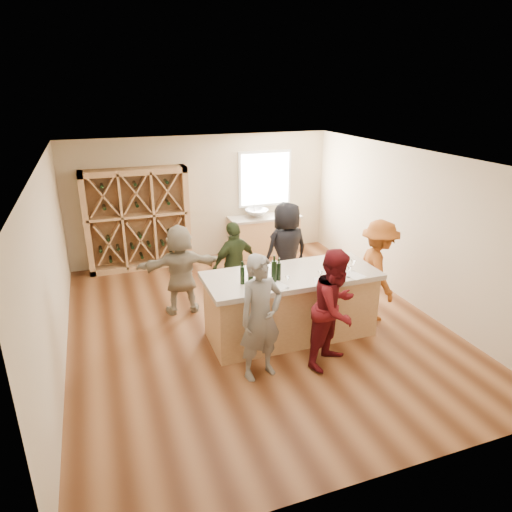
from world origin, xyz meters
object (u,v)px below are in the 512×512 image
object	(u,v)px
wine_bottle_d	(274,271)
wine_bottle_e	(279,272)
tasting_counter_base	(291,307)
person_far_mid	(235,264)
wine_bottle_b	(251,276)
wine_bottle_a	(242,275)
person_near_left	(261,318)
wine_rack	(138,220)
sink	(257,213)
wine_bottle_c	(262,272)
person_far_left	(181,269)
person_near_right	(335,308)
person_far_right	(286,250)
person_server	(378,270)

from	to	relation	value
wine_bottle_d	wine_bottle_e	size ratio (longest dim) A/B	1.22
tasting_counter_base	person_far_mid	xyz separation A→B (m)	(-0.51, 1.34, 0.30)
wine_bottle_b	wine_bottle_a	bearing A→B (deg)	126.62
wine_bottle_d	person_near_left	size ratio (longest dim) A/B	0.18
tasting_counter_base	person_near_left	bearing A→B (deg)	-134.04
wine_rack	person_near_left	xyz separation A→B (m)	(1.09, -4.67, -0.20)
sink	wine_bottle_c	size ratio (longest dim) A/B	1.85
sink	person_far_mid	size ratio (longest dim) A/B	0.34
wine_bottle_a	person_near_left	xyz separation A→B (m)	(0.01, -0.75, -0.32)
sink	tasting_counter_base	bearing A→B (deg)	-101.71
wine_bottle_c	person_far_left	xyz separation A→B (m)	(-0.94, 1.52, -0.42)
wine_bottle_c	person_near_right	bearing A→B (deg)	-45.51
person_near_left	wine_bottle_d	bearing A→B (deg)	43.39
tasting_counter_base	person_far_right	xyz separation A→B (m)	(0.52, 1.39, 0.42)
wine_bottle_b	person_near_left	distance (m)	0.72
person_far_right	person_near_left	bearing A→B (deg)	50.37
wine_bottle_c	wine_bottle_e	bearing A→B (deg)	-11.81
wine_bottle_e	person_far_mid	bearing A→B (deg)	98.42
person_far_mid	wine_bottle_b	bearing A→B (deg)	62.99
person_near_right	person_far_mid	bearing A→B (deg)	78.02
wine_bottle_b	person_near_right	size ratio (longest dim) A/B	0.19
wine_bottle_d	wine_rack	bearing A→B (deg)	111.13
wine_bottle_c	person_far_right	xyz separation A→B (m)	(1.06, 1.50, -0.31)
sink	wine_bottle_a	size ratio (longest dim) A/B	2.01
person_near_right	person_server	xyz separation A→B (m)	(1.36, 0.99, -0.00)
wine_rack	person_server	distance (m)	5.16
wine_bottle_d	person_far_left	size ratio (longest dim) A/B	0.20
tasting_counter_base	wine_bottle_c	size ratio (longest dim) A/B	8.87
person_server	person_far_right	xyz separation A→B (m)	(-1.11, 1.33, 0.04)
wine_bottle_a	person_far_mid	distance (m)	1.55
person_server	person_far_right	world-z (taller)	person_far_right
person_far_mid	person_server	bearing A→B (deg)	130.92
sink	wine_bottle_e	size ratio (longest dim) A/B	2.00
person_far_right	tasting_counter_base	bearing A→B (deg)	60.95
person_far_left	wine_rack	bearing A→B (deg)	-76.14
tasting_counter_base	person_far_mid	world-z (taller)	person_far_mid
person_near_right	wine_bottle_a	bearing A→B (deg)	112.88
person_far_right	person_far_left	distance (m)	2.00
person_far_right	person_far_mid	bearing A→B (deg)	-5.97
sink	person_near_right	xyz separation A→B (m)	(-0.51, -4.66, -0.14)
person_far_mid	person_far_left	xyz separation A→B (m)	(-0.97, 0.07, 0.01)
tasting_counter_base	wine_bottle_b	bearing A→B (deg)	-162.84
wine_rack	wine_bottle_d	world-z (taller)	wine_rack
wine_bottle_e	person_far_mid	size ratio (longest dim) A/B	0.17
person_near_right	sink	bearing A→B (deg)	52.94
wine_bottle_a	person_far_mid	bearing A→B (deg)	77.14
wine_bottle_e	person_near_left	bearing A→B (deg)	-128.03
person_near_left	wine_bottle_a	bearing A→B (deg)	78.62
sink	wine_bottle_d	xyz separation A→B (m)	(-1.15, -3.93, 0.23)
wine_bottle_b	person_far_mid	size ratio (longest dim) A/B	0.20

